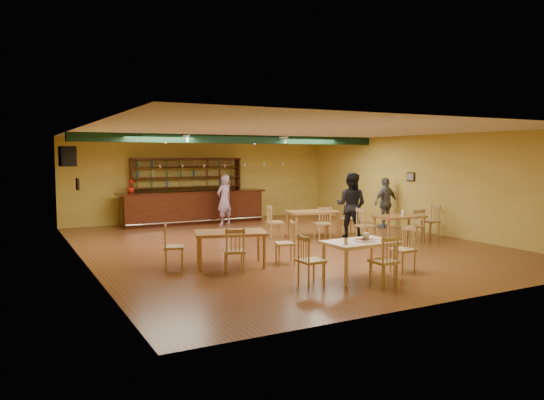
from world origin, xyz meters
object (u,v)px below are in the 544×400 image
near_table (360,260)px  patron_right_a (351,205)px  dining_table_d (399,227)px  bar_counter (193,207)px  dining_table_b (313,223)px  dining_table_c (231,249)px  patron_bar (224,200)px

near_table → patron_right_a: 5.04m
dining_table_d → patron_right_a: 1.48m
patron_right_a → near_table: bearing=109.3°
dining_table_d → patron_right_a: size_ratio=0.73×
dining_table_d → near_table: 5.00m
bar_counter → dining_table_b: bearing=-62.2°
dining_table_c → patron_right_a: (4.63, 1.95, 0.56)m
dining_table_b → dining_table_d: 2.49m
bar_counter → dining_table_c: bearing=-102.9°
dining_table_b → near_table: (-2.05, -4.92, -0.00)m
dining_table_b → patron_bar: (-1.41, 3.40, 0.49)m
dining_table_b → patron_bar: 3.71m
bar_counter → dining_table_c: 7.15m
dining_table_c → dining_table_d: size_ratio=1.10×
dining_table_b → dining_table_c: dining_table_c is taller
dining_table_c → near_table: 2.81m
near_table → patron_bar: size_ratio=0.79×
patron_right_a → dining_table_b: bearing=9.0°
bar_counter → dining_table_c: bar_counter is taller
near_table → patron_right_a: bearing=53.6°
bar_counter → patron_right_a: bearing=-58.9°
bar_counter → patron_right_a: (3.03, -5.02, 0.37)m
dining_table_d → patron_bar: (-3.21, 5.12, 0.52)m
patron_bar → dining_table_d: bearing=100.1°
near_table → dining_table_c: bearing=127.6°
dining_table_b → near_table: size_ratio=1.08×
near_table → patron_right_a: patron_right_a is taller
bar_counter → dining_table_d: bearing=-55.9°
dining_table_b → dining_table_d: dining_table_b is taller
patron_bar → near_table: bearing=63.7°
dining_table_b → patron_right_a: (0.80, -0.80, 0.57)m
near_table → bar_counter: bearing=89.4°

